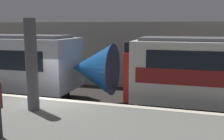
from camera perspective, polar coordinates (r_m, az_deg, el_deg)
ground_plane at (r=11.60m, az=-12.47°, el=-10.86°), size 120.00×120.00×0.00m
platform at (r=9.65m, az=-19.31°, el=-12.26°), size 40.00×4.53×1.02m
station_rear_barrier at (r=17.34m, az=-1.47°, el=3.38°), size 50.00×0.15×4.26m
support_pillar_near at (r=9.65m, az=-17.10°, el=1.04°), size 0.42×0.42×3.27m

